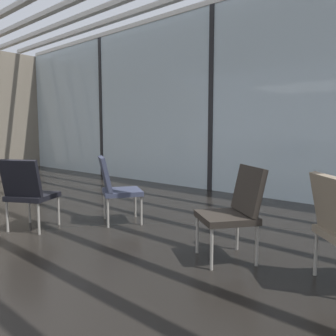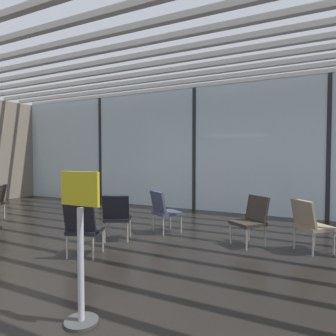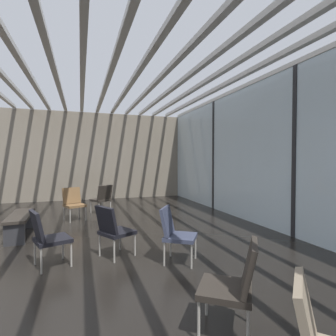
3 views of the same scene
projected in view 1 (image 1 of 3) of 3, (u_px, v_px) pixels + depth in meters
The scene contains 6 objects.
glass_curtain_wall at pixel (212, 100), 6.63m from camera, with size 14.00×0.08×3.59m, color silver.
window_mullion_0 at pixel (102, 108), 8.93m from camera, with size 0.10×0.12×3.59m, color black.
window_mullion_1 at pixel (212, 100), 6.63m from camera, with size 0.10×0.12×3.59m, color black.
lounge_chair_1 at pixel (235, 207), 3.12m from camera, with size 0.70×0.71×0.87m.
lounge_chair_4 at pixel (115, 185), 4.36m from camera, with size 0.69×0.70×0.87m.
lounge_chair_5 at pixel (28, 190), 4.01m from camera, with size 0.67×0.69×0.87m.
Camera 1 is at (3.82, -0.41, 1.20)m, focal length 36.03 mm.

